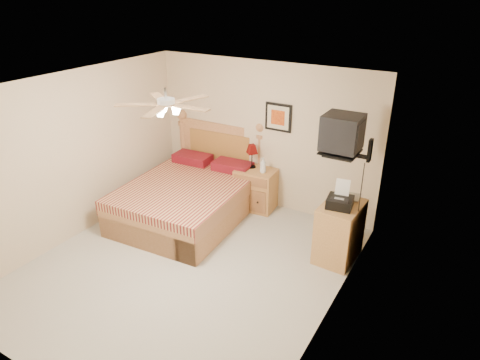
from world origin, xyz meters
name	(u,v)px	position (x,y,z in m)	size (l,w,h in m)	color
floor	(188,266)	(0.00, 0.00, 0.00)	(4.50, 4.50, 0.00)	#ACA89C
ceiling	(176,88)	(0.00, 0.00, 2.50)	(4.00, 4.50, 0.04)	white
wall_back	(264,136)	(0.00, 2.25, 1.25)	(4.00, 0.04, 2.50)	beige
wall_front	(24,283)	(0.00, -2.25, 1.25)	(4.00, 0.04, 2.50)	beige
wall_left	(75,156)	(-2.00, 0.00, 1.25)	(0.04, 4.50, 2.50)	beige
wall_right	(333,227)	(2.00, 0.00, 1.25)	(0.04, 4.50, 2.50)	beige
bed	(186,177)	(-0.82, 1.12, 0.74)	(1.74, 2.28, 1.48)	#A5693A
nightstand	(256,189)	(0.00, 2.00, 0.36)	(0.66, 0.50, 0.72)	#A9753B
table_lamp	(252,156)	(-0.12, 2.06, 0.93)	(0.23, 0.23, 0.42)	#5C0908
lotion_bottle	(263,165)	(0.15, 1.96, 0.85)	(0.10, 0.10, 0.26)	white
framed_picture	(278,117)	(0.27, 2.23, 1.62)	(0.46, 0.04, 0.46)	black
dresser	(339,232)	(1.73, 1.26, 0.43)	(0.50, 0.72, 0.85)	#A2703B
fax_machine	(341,195)	(1.71, 1.19, 1.03)	(0.34, 0.36, 0.36)	black
magazine_lower	(344,197)	(1.68, 1.48, 0.86)	(0.18, 0.24, 0.02)	beige
magazine_upper	(346,196)	(1.71, 1.49, 0.89)	(0.19, 0.26, 0.02)	gray
wall_tv	(353,137)	(1.75, 1.34, 1.81)	(0.56, 0.46, 0.58)	black
ceiling_fan	(166,104)	(0.00, -0.20, 2.36)	(1.14, 1.14, 0.28)	white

